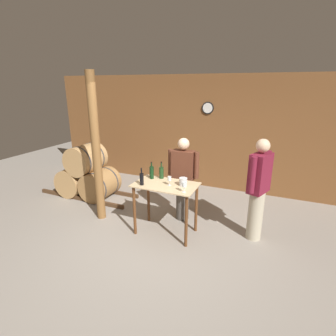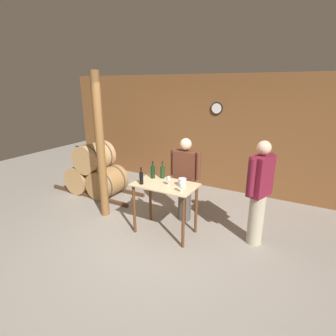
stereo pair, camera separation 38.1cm
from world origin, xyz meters
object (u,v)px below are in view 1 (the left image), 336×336
object	(u,v)px
wine_glass_near_center	(184,185)
wooden_post	(96,150)
wine_glass_near_left	(169,179)
wine_bottle_left	(152,172)
wine_bottle_far_left	(142,179)
wine_bottle_center	(161,172)
person_visitor_with_scarf	(258,188)
person_host	(183,178)
ice_bucket	(183,182)

from	to	relation	value
wine_glass_near_center	wooden_post	bearing A→B (deg)	173.73
wooden_post	wine_glass_near_left	size ratio (longest dim) A/B	18.08
wooden_post	wine_bottle_left	xyz separation A→B (m)	(1.03, 0.16, -0.34)
wine_glass_near_center	wine_bottle_far_left	bearing A→B (deg)	179.05
wine_bottle_center	wine_glass_near_center	distance (m)	0.72
wine_bottle_left	wine_glass_near_left	world-z (taller)	wine_bottle_left
wooden_post	person_visitor_with_scarf	world-z (taller)	wooden_post
wine_bottle_left	wine_bottle_center	distance (m)	0.17
wine_bottle_left	wine_bottle_center	world-z (taller)	same
wine_bottle_far_left	person_host	world-z (taller)	person_host
wooden_post	person_host	distance (m)	1.65
wine_glass_near_center	person_host	size ratio (longest dim) A/B	0.10
wine_bottle_left	wine_bottle_far_left	bearing A→B (deg)	-91.72
wine_bottle_far_left	person_host	size ratio (longest dim) A/B	0.18
wine_bottle_far_left	wine_glass_near_center	xyz separation A→B (m)	(0.74, -0.01, 0.01)
wooden_post	wine_bottle_left	size ratio (longest dim) A/B	8.96
wooden_post	ice_bucket	world-z (taller)	wooden_post
wine_bottle_center	person_visitor_with_scarf	world-z (taller)	person_visitor_with_scarf
wine_bottle_left	person_host	xyz separation A→B (m)	(0.42, 0.43, -0.19)
wooden_post	wine_bottle_center	world-z (taller)	wooden_post
wine_bottle_left	wine_glass_near_center	world-z (taller)	wine_bottle_left
wine_glass_near_left	ice_bucket	size ratio (longest dim) A/B	1.14
wine_bottle_left	person_visitor_with_scarf	xyz separation A→B (m)	(1.75, 0.27, -0.12)
wooden_post	wine_bottle_far_left	distance (m)	1.09
wine_bottle_left	wine_glass_near_left	size ratio (longest dim) A/B	2.02
wine_glass_near_left	wine_glass_near_center	bearing A→B (deg)	-28.70
wine_bottle_far_left	person_visitor_with_scarf	bearing A→B (deg)	19.10
wine_glass_near_center	wine_bottle_center	bearing A→B (deg)	143.47
wine_glass_near_center	person_host	distance (m)	0.86
wine_bottle_left	person_host	bearing A→B (deg)	45.51
wine_glass_near_center	ice_bucket	xyz separation A→B (m)	(-0.11, 0.25, -0.05)
ice_bucket	person_visitor_with_scarf	bearing A→B (deg)	18.18
wine_glass_near_left	wine_glass_near_center	xyz separation A→B (m)	(0.32, -0.17, 0.01)
wine_bottle_far_left	person_visitor_with_scarf	distance (m)	1.87
wine_bottle_far_left	wine_bottle_center	distance (m)	0.45
wine_bottle_far_left	wine_bottle_left	world-z (taller)	wine_bottle_left
wine_bottle_left	person_visitor_with_scarf	bearing A→B (deg)	8.85
wine_bottle_center	wine_glass_near_center	xyz separation A→B (m)	(0.58, -0.43, 0.01)
wine_glass_near_left	person_visitor_with_scarf	distance (m)	1.42
wine_bottle_far_left	wine_glass_near_center	distance (m)	0.74
ice_bucket	person_visitor_with_scarf	xyz separation A→B (m)	(1.13, 0.37, -0.07)
wine_bottle_center	ice_bucket	bearing A→B (deg)	-20.66
wooden_post	wine_bottle_far_left	world-z (taller)	wooden_post
wine_glass_near_left	person_visitor_with_scarf	world-z (taller)	person_visitor_with_scarf
wine_glass_near_center	ice_bucket	bearing A→B (deg)	113.31
wine_bottle_far_left	wine_glass_near_left	bearing A→B (deg)	20.77
wine_bottle_far_left	wine_bottle_left	size ratio (longest dim) A/B	0.96
wine_bottle_far_left	wine_bottle_center	world-z (taller)	wine_bottle_center
wine_bottle_left	person_visitor_with_scarf	distance (m)	1.78
wooden_post	ice_bucket	xyz separation A→B (m)	(1.65, 0.06, -0.39)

